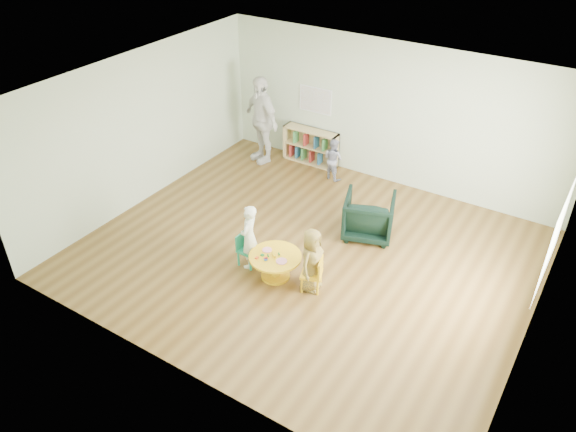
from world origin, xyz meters
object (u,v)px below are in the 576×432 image
object	(u,v)px
armchair	(369,216)
toddler	(333,159)
kid_chair_left	(246,248)
bookshelf	(311,146)
activity_table	(275,262)
kid_chair_right	(314,273)
child_left	(249,237)
child_right	(311,260)
adult_caretaker	(261,119)

from	to	relation	value
armchair	toddler	bearing A→B (deg)	-63.24
kid_chair_left	bookshelf	size ratio (longest dim) A/B	0.46
kid_chair_left	bookshelf	xyz separation A→B (m)	(-0.93, 3.59, 0.07)
activity_table	kid_chair_right	bearing A→B (deg)	5.93
activity_table	child_left	distance (m)	0.57
child_right	adult_caretaker	world-z (taller)	adult_caretaker
child_left	kid_chair_left	bearing A→B (deg)	-110.04
adult_caretaker	bookshelf	bearing A→B (deg)	50.18
kid_chair_right	child_left	size ratio (longest dim) A/B	0.51
child_left	adult_caretaker	distance (m)	3.69
toddler	adult_caretaker	distance (m)	1.74
bookshelf	child_left	xyz separation A→B (m)	(1.00, -3.60, 0.18)
child_right	toddler	distance (m)	3.46
bookshelf	child_right	size ratio (longest dim) A/B	1.15
toddler	activity_table	bearing A→B (deg)	117.74
child_left	activity_table	bearing A→B (deg)	72.50
kid_chair_left	toddler	distance (m)	3.22
armchair	adult_caretaker	distance (m)	3.47
child_right	adult_caretaker	xyz separation A→B (m)	(-3.03, 3.09, 0.40)
kid_chair_right	armchair	size ratio (longest dim) A/B	0.67
bookshelf	toddler	bearing A→B (deg)	-27.07
activity_table	child_right	bearing A→B (deg)	7.01
activity_table	toddler	size ratio (longest dim) A/B	0.94
kid_chair_right	kid_chair_left	bearing A→B (deg)	72.24
kid_chair_right	armchair	world-z (taller)	armchair
kid_chair_left	toddler	xyz separation A→B (m)	(-0.19, 3.21, 0.14)
kid_chair_left	child_right	size ratio (longest dim) A/B	0.53
bookshelf	armchair	xyz separation A→B (m)	(2.22, -1.82, 0.02)
child_left	kid_chair_right	bearing A→B (deg)	78.08
kid_chair_left	child_right	bearing A→B (deg)	92.07
child_right	kid_chair_left	bearing A→B (deg)	89.36
armchair	child_left	size ratio (longest dim) A/B	0.77
activity_table	kid_chair_left	size ratio (longest dim) A/B	1.47
activity_table	child_left	xyz separation A→B (m)	(-0.51, 0.04, 0.27)
kid_chair_left	armchair	distance (m)	2.19
kid_chair_left	child_left	world-z (taller)	child_left
armchair	toddler	distance (m)	2.06
activity_table	child_left	world-z (taller)	child_left
kid_chair_right	child_left	bearing A→B (deg)	72.70
child_left	toddler	xyz separation A→B (m)	(-0.26, 3.22, -0.12)
kid_chair_right	bookshelf	xyz separation A→B (m)	(-2.16, 3.57, 0.06)
toddler	child_right	bearing A→B (deg)	127.70
bookshelf	armchair	distance (m)	2.87
activity_table	toddler	distance (m)	3.35
toddler	adult_caretaker	world-z (taller)	adult_caretaker
activity_table	kid_chair_right	size ratio (longest dim) A/B	1.44
toddler	armchair	bearing A→B (deg)	150.21
toddler	kid_chair_left	bearing A→B (deg)	107.83
bookshelf	toddler	distance (m)	0.84
kid_chair_left	adult_caretaker	bearing A→B (deg)	-148.67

